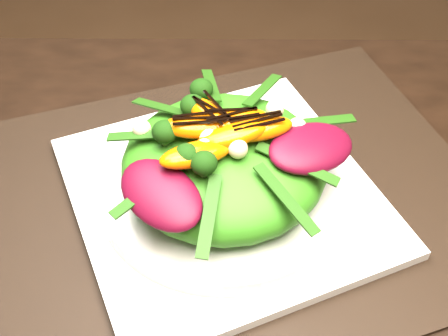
{
  "coord_description": "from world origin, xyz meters",
  "views": [
    {
      "loc": [
        -0.29,
        -0.26,
        1.21
      ],
      "look_at": [
        -0.29,
        0.15,
        0.8
      ],
      "focal_mm": 48.0,
      "sensor_mm": 36.0,
      "label": 1
    }
  ],
  "objects_px": {
    "placemat": "(224,200)",
    "plate_base": "(224,195)",
    "lettuce_mound": "(224,163)",
    "orange_segment": "(219,109)",
    "salad_bowl": "(224,185)"
  },
  "relations": [
    {
      "from": "placemat",
      "to": "plate_base",
      "type": "xyz_separation_m",
      "value": [
        -0.0,
        0.0,
        0.01
      ]
    },
    {
      "from": "lettuce_mound",
      "to": "orange_segment",
      "type": "distance_m",
      "value": 0.05
    },
    {
      "from": "placemat",
      "to": "plate_base",
      "type": "relative_size",
      "value": 1.82
    },
    {
      "from": "plate_base",
      "to": "lettuce_mound",
      "type": "xyz_separation_m",
      "value": [
        0.0,
        -0.0,
        0.05
      ]
    },
    {
      "from": "placemat",
      "to": "orange_segment",
      "type": "distance_m",
      "value": 0.1
    },
    {
      "from": "plate_base",
      "to": "lettuce_mound",
      "type": "distance_m",
      "value": 0.05
    },
    {
      "from": "placemat",
      "to": "plate_base",
      "type": "height_order",
      "value": "plate_base"
    },
    {
      "from": "salad_bowl",
      "to": "lettuce_mound",
      "type": "relative_size",
      "value": 1.27
    },
    {
      "from": "placemat",
      "to": "orange_segment",
      "type": "bearing_deg",
      "value": 98.5
    },
    {
      "from": "plate_base",
      "to": "orange_segment",
      "type": "bearing_deg",
      "value": 98.5
    },
    {
      "from": "plate_base",
      "to": "salad_bowl",
      "type": "height_order",
      "value": "salad_bowl"
    },
    {
      "from": "salad_bowl",
      "to": "orange_segment",
      "type": "relative_size",
      "value": 3.68
    },
    {
      "from": "lettuce_mound",
      "to": "plate_base",
      "type": "bearing_deg",
      "value": 90.0
    },
    {
      "from": "plate_base",
      "to": "lettuce_mound",
      "type": "height_order",
      "value": "lettuce_mound"
    },
    {
      "from": "plate_base",
      "to": "orange_segment",
      "type": "height_order",
      "value": "orange_segment"
    }
  ]
}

